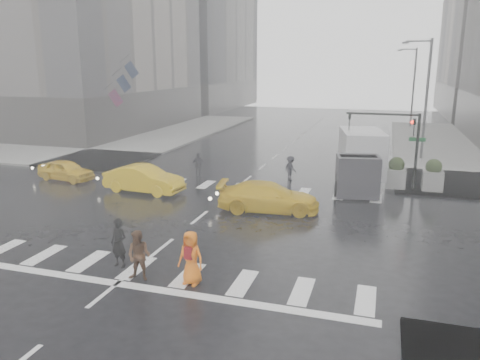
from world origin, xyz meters
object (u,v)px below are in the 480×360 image
(pedestrian_brown, at_px, (139,256))
(taxi_front, at_px, (66,170))
(pedestrian_orange, at_px, (191,258))
(taxi_mid, at_px, (144,179))
(box_truck, at_px, (360,158))
(traffic_signal_pole, at_px, (399,136))

(pedestrian_brown, bearing_deg, taxi_front, 132.38)
(pedestrian_orange, relative_size, taxi_mid, 0.39)
(box_truck, bearing_deg, traffic_signal_pole, -13.26)
(pedestrian_brown, height_order, taxi_mid, pedestrian_brown)
(pedestrian_brown, xyz_separation_m, box_truck, (6.35, 14.89, 0.88))
(pedestrian_orange, bearing_deg, traffic_signal_pole, 71.07)
(taxi_front, relative_size, taxi_mid, 0.81)
(taxi_mid, bearing_deg, traffic_signal_pole, -66.24)
(traffic_signal_pole, xyz_separation_m, box_truck, (-2.07, 0.09, -1.46))
(traffic_signal_pole, xyz_separation_m, pedestrian_brown, (-8.42, -14.81, -2.34))
(taxi_mid, bearing_deg, pedestrian_brown, -147.13)
(traffic_signal_pole, relative_size, pedestrian_brown, 2.57)
(taxi_front, bearing_deg, pedestrian_orange, -121.47)
(pedestrian_brown, height_order, taxi_front, pedestrian_brown)
(pedestrian_orange, xyz_separation_m, taxi_front, (-13.24, 10.99, -0.28))
(pedestrian_brown, distance_m, box_truck, 16.22)
(traffic_signal_pole, bearing_deg, taxi_mid, -161.32)
(box_truck, bearing_deg, taxi_front, -179.30)
(pedestrian_orange, bearing_deg, box_truck, 78.25)
(taxi_mid, height_order, box_truck, box_truck)
(pedestrian_brown, bearing_deg, box_truck, 63.75)
(traffic_signal_pole, height_order, pedestrian_brown, traffic_signal_pole)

